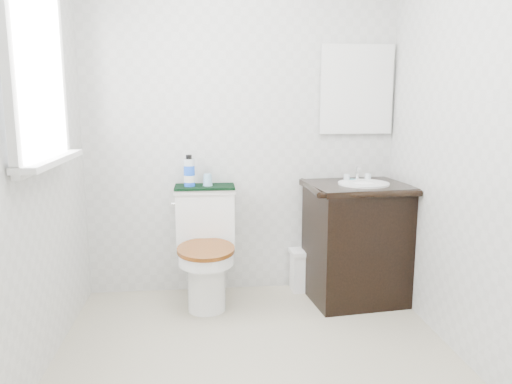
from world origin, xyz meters
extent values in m
plane|color=#BCB597|center=(0.00, 0.00, 0.00)|extent=(2.40, 2.40, 0.00)
plane|color=silver|center=(0.00, 1.20, 1.20)|extent=(2.40, 0.00, 2.40)
plane|color=silver|center=(0.00, -1.20, 1.20)|extent=(2.40, 0.00, 2.40)
plane|color=silver|center=(-1.10, 0.00, 1.20)|extent=(0.00, 2.40, 2.40)
plane|color=silver|center=(1.10, 0.00, 1.20)|extent=(0.00, 2.40, 2.40)
cube|color=white|center=(-1.07, 0.25, 1.55)|extent=(0.02, 0.70, 0.90)
cube|color=silver|center=(0.82, 1.18, 1.45)|extent=(0.50, 0.02, 0.60)
cylinder|color=white|center=(-0.27, 0.82, 0.19)|extent=(0.25, 0.25, 0.38)
cube|color=white|center=(-0.27, 1.07, 0.19)|extent=(0.25, 0.28, 0.38)
cube|color=white|center=(-0.27, 1.09, 0.56)|extent=(0.40, 0.18, 0.36)
cube|color=white|center=(-0.27, 1.09, 0.76)|extent=(0.42, 0.20, 0.03)
cylinder|color=white|center=(-0.27, 0.78, 0.38)|extent=(0.36, 0.36, 0.08)
cylinder|color=brown|center=(-0.27, 0.78, 0.43)|extent=(0.38, 0.38, 0.03)
cube|color=black|center=(0.77, 0.90, 0.39)|extent=(0.67, 0.59, 0.78)
cube|color=black|center=(0.77, 0.90, 0.80)|extent=(0.71, 0.63, 0.04)
cylinder|color=white|center=(0.80, 0.87, 0.83)|extent=(0.34, 0.34, 0.01)
ellipsoid|color=white|center=(0.80, 0.87, 0.77)|extent=(0.29, 0.29, 0.15)
cylinder|color=silver|center=(0.80, 1.02, 0.87)|extent=(0.02, 0.02, 0.10)
cube|color=white|center=(0.45, 1.10, 0.14)|extent=(0.20, 0.16, 0.28)
cube|color=white|center=(0.45, 1.10, 0.29)|extent=(0.22, 0.18, 0.03)
cube|color=black|center=(-0.27, 1.09, 0.79)|extent=(0.41, 0.22, 0.02)
cylinder|color=blue|center=(-0.37, 1.08, 0.86)|extent=(0.08, 0.08, 0.14)
cylinder|color=silver|center=(-0.37, 1.08, 0.96)|extent=(0.08, 0.08, 0.05)
cylinder|color=black|center=(-0.37, 1.08, 1.00)|extent=(0.04, 0.04, 0.03)
cone|color=#81B3D4|center=(-0.24, 1.08, 0.84)|extent=(0.07, 0.07, 0.08)
ellipsoid|color=#1B7484|center=(0.76, 1.02, 0.83)|extent=(0.07, 0.05, 0.02)
camera|label=1|loc=(-0.26, -2.33, 1.38)|focal=35.00mm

